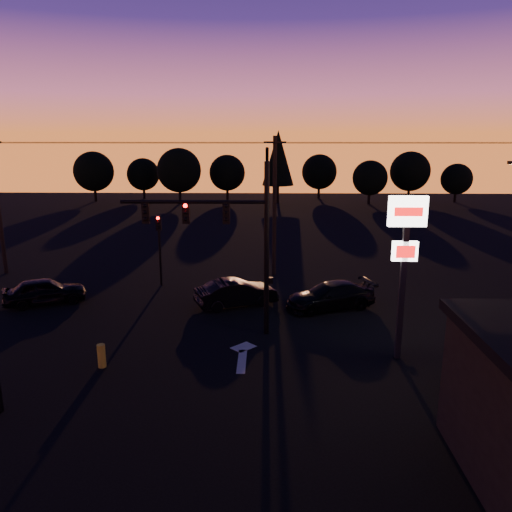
{
  "coord_description": "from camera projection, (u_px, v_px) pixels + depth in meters",
  "views": [
    {
      "loc": [
        1.48,
        -17.91,
        9.18
      ],
      "look_at": [
        1.0,
        5.0,
        3.5
      ],
      "focal_mm": 35.0,
      "sensor_mm": 36.0,
      "label": 1
    }
  ],
  "objects": [
    {
      "name": "lane_arrow",
      "position": [
        243.0,
        354.0,
        21.22
      ],
      "size": [
        1.2,
        3.1,
        0.01
      ],
      "color": "beige",
      "rests_on": "ground"
    },
    {
      "name": "bollard",
      "position": [
        102.0,
        356.0,
        19.98
      ],
      "size": [
        0.32,
        0.32,
        0.97
      ],
      "primitive_type": "cylinder",
      "color": "yellow",
      "rests_on": "ground"
    },
    {
      "name": "utility_pole_1",
      "position": [
        274.0,
        206.0,
        32.06
      ],
      "size": [
        1.4,
        0.26,
        9.0
      ],
      "color": "black",
      "rests_on": "ground"
    },
    {
      "name": "tree_2",
      "position": [
        179.0,
        170.0,
        65.35
      ],
      "size": [
        5.77,
        5.78,
        7.26
      ],
      "color": "black",
      "rests_on": "ground"
    },
    {
      "name": "ground",
      "position": [
        228.0,
        373.0,
        19.62
      ],
      "size": [
        120.0,
        120.0,
        0.0
      ],
      "primitive_type": "plane",
      "color": "black",
      "rests_on": "ground"
    },
    {
      "name": "tree_6",
      "position": [
        370.0,
        178.0,
        65.07
      ],
      "size": [
        4.54,
        4.54,
        5.71
      ],
      "color": "black",
      "rests_on": "ground"
    },
    {
      "name": "tree_3",
      "position": [
        227.0,
        173.0,
        69.26
      ],
      "size": [
        4.95,
        4.95,
        6.22
      ],
      "color": "black",
      "rests_on": "ground"
    },
    {
      "name": "car_left",
      "position": [
        45.0,
        291.0,
        27.38
      ],
      "size": [
        4.61,
        3.35,
        1.46
      ],
      "primitive_type": "imported",
      "rotation": [
        0.0,
        0.0,
        2.0
      ],
      "color": "black",
      "rests_on": "ground"
    },
    {
      "name": "tree_7",
      "position": [
        410.0,
        171.0,
        67.7
      ],
      "size": [
        5.36,
        5.36,
        6.74
      ],
      "color": "black",
      "rests_on": "ground"
    },
    {
      "name": "power_wires",
      "position": [
        275.0,
        143.0,
        31.1
      ],
      "size": [
        36.0,
        1.22,
        0.07
      ],
      "color": "black",
      "rests_on": "ground"
    },
    {
      "name": "tree_1",
      "position": [
        143.0,
        174.0,
        70.55
      ],
      "size": [
        4.54,
        4.54,
        5.71
      ],
      "color": "black",
      "rests_on": "ground"
    },
    {
      "name": "pylon_sign",
      "position": [
        405.0,
        243.0,
        19.75
      ],
      "size": [
        1.5,
        0.28,
        6.8
      ],
      "color": "black",
      "rests_on": "ground"
    },
    {
      "name": "traffic_signal_mast",
      "position": [
        231.0,
        230.0,
        22.31
      ],
      "size": [
        6.79,
        0.52,
        8.58
      ],
      "color": "black",
      "rests_on": "ground"
    },
    {
      "name": "tree_8",
      "position": [
        457.0,
        179.0,
        66.84
      ],
      "size": [
        4.12,
        4.12,
        5.19
      ],
      "color": "black",
      "rests_on": "ground"
    },
    {
      "name": "secondary_signal",
      "position": [
        159.0,
        240.0,
        30.18
      ],
      "size": [
        0.3,
        0.31,
        4.35
      ],
      "color": "black",
      "rests_on": "ground"
    },
    {
      "name": "tree_5",
      "position": [
        319.0,
        172.0,
        70.94
      ],
      "size": [
        4.95,
        4.95,
        6.22
      ],
      "color": "black",
      "rests_on": "ground"
    },
    {
      "name": "car_right",
      "position": [
        330.0,
        296.0,
        26.65
      ],
      "size": [
        5.22,
        3.45,
        1.41
      ],
      "primitive_type": "imported",
      "rotation": [
        0.0,
        0.0,
        -1.24
      ],
      "color": "black",
      "rests_on": "ground"
    },
    {
      "name": "car_mid",
      "position": [
        236.0,
        293.0,
        27.06
      ],
      "size": [
        4.67,
        3.19,
        1.46
      ],
      "primitive_type": "imported",
      "rotation": [
        0.0,
        0.0,
        1.98
      ],
      "color": "black",
      "rests_on": "ground"
    },
    {
      "name": "tree_4",
      "position": [
        278.0,
        158.0,
        65.68
      ],
      "size": [
        4.18,
        4.18,
        9.5
      ],
      "color": "black",
      "rests_on": "ground"
    },
    {
      "name": "tree_0",
      "position": [
        94.0,
        171.0,
        67.61
      ],
      "size": [
        5.36,
        5.36,
        6.74
      ],
      "color": "black",
      "rests_on": "ground"
    }
  ]
}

